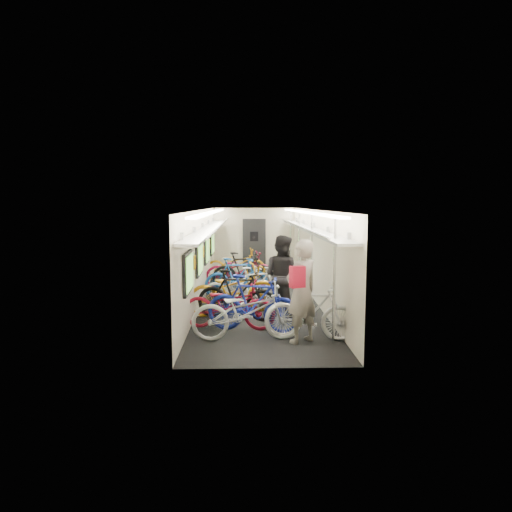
{
  "coord_description": "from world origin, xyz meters",
  "views": [
    {
      "loc": [
        -0.38,
        -11.88,
        2.57
      ],
      "look_at": [
        -0.05,
        0.37,
        1.15
      ],
      "focal_mm": 32.0,
      "sensor_mm": 36.0,
      "label": 1
    }
  ],
  "objects": [
    {
      "name": "bicycle_2",
      "position": [
        -0.69,
        -2.71,
        0.5
      ],
      "size": [
        2.01,
        1.02,
        1.01
      ],
      "primitive_type": "imported",
      "rotation": [
        0.0,
        0.0,
        1.38
      ],
      "color": "maroon",
      "rests_on": "ground"
    },
    {
      "name": "bicycle_6",
      "position": [
        -0.51,
        -0.54,
        0.48
      ],
      "size": [
        1.94,
        1.1,
        0.97
      ],
      "primitive_type": "imported",
      "rotation": [
        0.0,
        0.0,
        1.84
      ],
      "color": "#ACABB0",
      "rests_on": "ground"
    },
    {
      "name": "bicycle_0",
      "position": [
        -0.33,
        -3.49,
        0.55
      ],
      "size": [
        2.11,
        0.85,
        1.09
      ],
      "primitive_type": "imported",
      "rotation": [
        0.0,
        0.0,
        1.63
      ],
      "color": "silver",
      "rests_on": "ground"
    },
    {
      "name": "passenger_near",
      "position": [
        0.68,
        -3.66,
        0.96
      ],
      "size": [
        0.84,
        0.78,
        1.92
      ],
      "primitive_type": "imported",
      "rotation": [
        0.0,
        0.0,
        3.77
      ],
      "color": "gray",
      "rests_on": "ground"
    },
    {
      "name": "bicycle_8",
      "position": [
        -0.5,
        1.82,
        0.55
      ],
      "size": [
        2.21,
        1.12,
        1.11
      ],
      "primitive_type": "imported",
      "rotation": [
        0.0,
        0.0,
        1.76
      ],
      "color": "maroon",
      "rests_on": "ground"
    },
    {
      "name": "bicycle_7",
      "position": [
        -0.58,
        0.52,
        0.55
      ],
      "size": [
        1.89,
        1.02,
        1.1
      ],
      "primitive_type": "imported",
      "rotation": [
        0.0,
        0.0,
        1.87
      ],
      "color": "#1B53A2",
      "rests_on": "ground"
    },
    {
      "name": "train_car_shell",
      "position": [
        -0.36,
        0.71,
        1.66
      ],
      "size": [
        10.0,
        10.0,
        10.0
      ],
      "color": "black",
      "rests_on": "ground"
    },
    {
      "name": "backpack",
      "position": [
        0.56,
        -3.96,
        1.28
      ],
      "size": [
        0.29,
        0.23,
        0.38
      ],
      "primitive_type": "cube",
      "rotation": [
        0.0,
        0.0,
        0.38
      ],
      "color": "red",
      "rests_on": "passenger_near"
    },
    {
      "name": "bicycle_9",
      "position": [
        -0.4,
        1.67,
        0.56
      ],
      "size": [
        1.91,
        0.73,
        1.12
      ],
      "primitive_type": "imported",
      "rotation": [
        0.0,
        0.0,
        1.68
      ],
      "color": "black",
      "rests_on": "ground"
    },
    {
      "name": "bicycle_5",
      "position": [
        -0.08,
        -0.74,
        0.51
      ],
      "size": [
        1.76,
        1.07,
        1.02
      ],
      "primitive_type": "imported",
      "rotation": [
        0.0,
        0.0,
        1.94
      ],
      "color": "silver",
      "rests_on": "ground"
    },
    {
      "name": "passenger_mid",
      "position": [
        0.48,
        -1.63,
        0.93
      ],
      "size": [
        1.14,
        1.11,
        1.85
      ],
      "primitive_type": "imported",
      "rotation": [
        0.0,
        0.0,
        2.45
      ],
      "color": "black",
      "rests_on": "ground"
    },
    {
      "name": "bicycle_4",
      "position": [
        -0.64,
        -1.45,
        0.57
      ],
      "size": [
        2.31,
        1.5,
        1.15
      ],
      "primitive_type": "imported",
      "rotation": [
        0.0,
        0.0,
        1.94
      ],
      "color": "#BF7C12",
      "rests_on": "ground"
    },
    {
      "name": "bicycle_10",
      "position": [
        -0.66,
        3.27,
        0.53
      ],
      "size": [
        2.1,
        0.95,
        1.06
      ],
      "primitive_type": "imported",
      "rotation": [
        0.0,
        0.0,
        1.7
      ],
      "color": "orange",
      "rests_on": "ground"
    },
    {
      "name": "bicycle_3",
      "position": [
        -0.54,
        -1.99,
        0.56
      ],
      "size": [
        1.93,
        1.04,
        1.12
      ],
      "primitive_type": "imported",
      "rotation": [
        0.0,
        0.0,
        1.28
      ],
      "color": "black",
      "rests_on": "ground"
    },
    {
      "name": "bicycle_11",
      "position": [
        0.87,
        -3.49,
        0.53
      ],
      "size": [
        1.84,
        0.94,
        1.07
      ],
      "primitive_type": "imported",
      "rotation": [
        0.0,
        0.0,
        1.31
      ],
      "color": "silver",
      "rests_on": "ground"
    },
    {
      "name": "bicycle_1",
      "position": [
        -0.2,
        -2.98,
        0.58
      ],
      "size": [
        2.0,
        1.08,
        1.16
      ],
      "primitive_type": "imported",
      "rotation": [
        0.0,
        0.0,
        1.28
      ],
      "color": "navy",
      "rests_on": "ground"
    }
  ]
}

